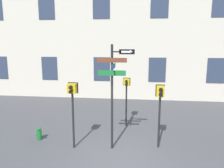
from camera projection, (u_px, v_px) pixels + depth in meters
ground_plane at (118, 158)px, 7.80m from camera, size 60.00×60.00×0.00m
building_facade at (130, 6)px, 15.28m from camera, size 24.00×0.64×13.29m
street_sign_pole at (114, 86)px, 8.11m from camera, size 1.37×1.09×4.02m
pedestrian_signal_left at (72, 98)px, 8.24m from camera, size 0.39×0.40×2.59m
pedestrian_signal_right at (160, 99)px, 8.30m from camera, size 0.34×0.40×2.50m
pedestrian_signal_across at (126, 89)px, 10.62m from camera, size 0.36×0.40×2.40m
fire_hydrant at (39, 134)px, 9.27m from camera, size 0.36×0.20×0.57m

